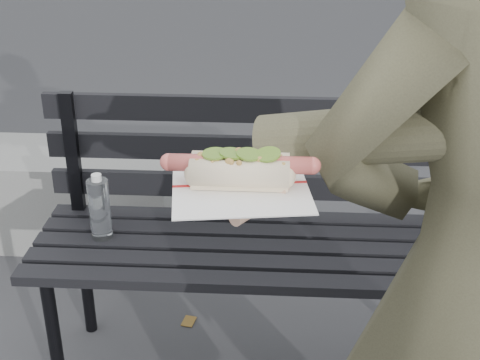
# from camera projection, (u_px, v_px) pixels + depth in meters

# --- Properties ---
(park_bench) EXTENTS (1.50, 0.44, 0.88)m
(park_bench) POSITION_uv_depth(u_px,v_px,m) (278.00, 220.00, 2.04)
(park_bench) COLOR black
(park_bench) RESTS_ON ground
(concrete_block) EXTENTS (1.20, 0.40, 0.40)m
(concrete_block) POSITION_uv_depth(u_px,v_px,m) (36.00, 193.00, 2.91)
(concrete_block) COLOR slate
(concrete_block) RESTS_ON ground
(held_hotdog) EXTENTS (0.63, 0.31, 0.20)m
(held_hotdog) POSITION_uv_depth(u_px,v_px,m) (377.00, 144.00, 0.97)
(held_hotdog) COLOR #413E2B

